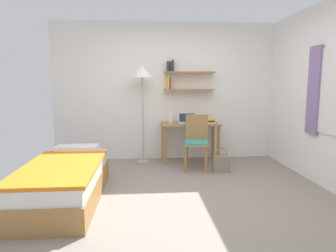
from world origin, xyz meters
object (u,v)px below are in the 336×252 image
Objects in this scene: desk_chair at (196,140)px; book_stack at (210,121)px; desk at (190,131)px; water_bottle at (170,117)px; handbag at (221,163)px; standing_lamp at (142,77)px; bed at (65,181)px; laptop at (187,120)px.

desk_chair reaches higher than book_stack.
desk_chair is 0.67m from book_stack.
desk is 4.67× the size of water_bottle.
water_bottle is 0.95× the size of book_stack.
standing_lamp is at bearing 150.27° from handbag.
bed is 1.78× the size of desk.
book_stack is at bearing 0.66° from standing_lamp.
water_bottle is (0.50, -0.04, -0.73)m from standing_lamp.
desk is 4.44× the size of book_stack.
desk_chair is at bearing -48.47° from water_bottle.
standing_lamp is 1.14m from laptop.
desk_chair is 2.22× the size of handbag.
water_bottle is (-0.31, -0.04, 0.06)m from laptop.
desk is at bearing 94.11° from desk_chair.
water_bottle reaches higher than handbag.
standing_lamp is 7.40× the size of book_stack.
laptop is at bearing 154.14° from desk.
standing_lamp reaches higher than handbag.
desk is 0.92m from handbag.
water_bottle reaches higher than laptop.
handbag is (1.28, -0.73, -1.43)m from standing_lamp.
desk_chair is at bearing -123.46° from book_stack.
standing_lamp is 2.05m from handbag.
handbag is (0.03, -0.74, -0.62)m from book_stack.
water_bottle is at bearing 131.53° from desk_chair.
desk is at bearing -173.88° from book_stack.
desk_chair is at bearing 148.12° from handbag.
water_bottle is at bearing 138.45° from handbag.
book_stack is 0.97m from handbag.
desk is 1.32m from standing_lamp.
book_stack is at bearing 6.12° from desk.
standing_lamp is 7.78× the size of water_bottle.
standing_lamp reaches higher than desk.
standing_lamp reaches higher than bed.
standing_lamp is at bearing 151.17° from desk_chair.
bed is at bearing -137.49° from desk.
laptop is 1.44× the size of water_bottle.
desk is 1.15× the size of desk_chair.
book_stack reaches higher than handbag.
book_stack is at bearing 37.97° from bed.
handbag is at bearing -41.55° from water_bottle.
bed is at bearing -131.40° from water_bottle.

